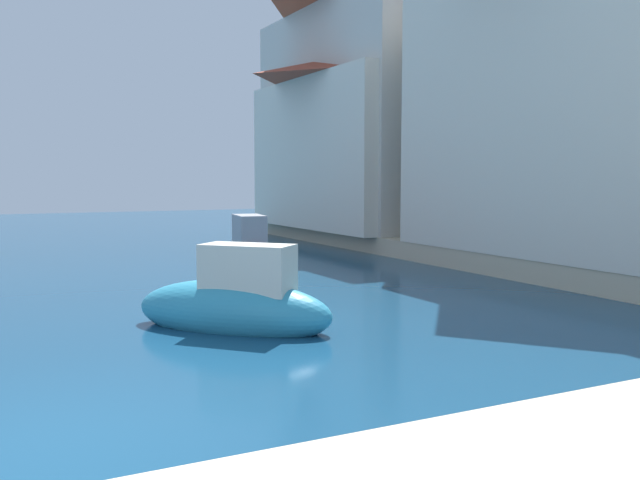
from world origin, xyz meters
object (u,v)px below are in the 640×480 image
object	(u,v)px
moored_boat_0	(235,304)
waterfront_building_annex	(387,136)
waterfront_building_main	(600,81)
waterfront_building_far	(385,104)
moored_boat_4	(248,255)

from	to	relation	value
moored_boat_0	waterfront_building_annex	world-z (taller)	waterfront_building_annex
waterfront_building_main	waterfront_building_annex	world-z (taller)	waterfront_building_main
waterfront_building_far	moored_boat_4	bearing A→B (deg)	-142.23
moored_boat_4	waterfront_building_annex	distance (m)	9.95
moored_boat_4	waterfront_building_far	world-z (taller)	waterfront_building_far
moored_boat_0	waterfront_building_far	size ratio (longest dim) A/B	0.31
moored_boat_0	waterfront_building_far	distance (m)	16.15
waterfront_building_main	waterfront_building_annex	bearing A→B (deg)	90.00
moored_boat_0	waterfront_building_annex	bearing A→B (deg)	-83.74
waterfront_building_annex	moored_boat_0	bearing A→B (deg)	-130.49
moored_boat_4	waterfront_building_far	xyz separation A→B (m)	(7.49, 5.80, 4.49)
moored_boat_4	waterfront_building_far	size ratio (longest dim) A/B	0.34
waterfront_building_main	waterfront_building_far	world-z (taller)	waterfront_building_far
waterfront_building_annex	waterfront_building_main	bearing A→B (deg)	-90.00
moored_boat_0	waterfront_building_annex	xyz separation A→B (m)	(9.99, 11.70, 3.35)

